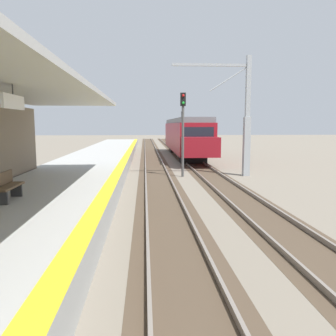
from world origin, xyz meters
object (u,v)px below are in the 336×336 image
(catenary_pylon_far_side, at_px, (243,119))
(platform_bench, at_px, (6,185))
(rail_signal_post, at_px, (183,126))
(approaching_train, at_px, (185,135))

(catenary_pylon_far_side, xyz_separation_m, platform_bench, (-10.48, -10.57, -2.23))
(rail_signal_post, bearing_deg, catenary_pylon_far_side, 2.16)
(catenary_pylon_far_side, bearing_deg, rail_signal_post, -177.84)
(rail_signal_post, xyz_separation_m, platform_bench, (-6.68, -10.42, -1.82))
(approaching_train, height_order, catenary_pylon_far_side, catenary_pylon_far_side)
(approaching_train, bearing_deg, platform_bench, -109.47)
(catenary_pylon_far_side, height_order, platform_bench, catenary_pylon_far_side)
(approaching_train, bearing_deg, rail_signal_post, -97.55)
(approaching_train, relative_size, platform_bench, 12.25)
(rail_signal_post, height_order, catenary_pylon_far_side, catenary_pylon_far_side)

